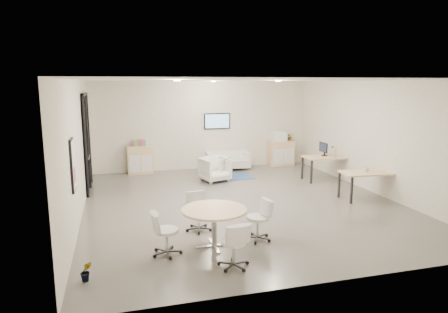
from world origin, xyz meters
name	(u,v)px	position (x,y,z in m)	size (l,w,h in m)	color
room_shell	(241,143)	(0.00, 0.00, 1.60)	(9.60, 10.60, 4.80)	#585651
glass_door	(87,139)	(-3.95, 2.51, 1.50)	(0.09, 1.90, 2.85)	black
artwork	(73,165)	(-3.97, -1.60, 1.55)	(0.05, 0.54, 1.04)	black
wall_tv	(217,121)	(0.50, 4.46, 1.75)	(0.98, 0.06, 0.58)	black
ceiling_spots	(225,81)	(-0.20, 0.83, 3.18)	(3.14, 4.14, 0.03)	#FFEAC6
sideboard_left	(140,160)	(-2.34, 4.25, 0.49)	(0.87, 0.45, 0.98)	#D8B282
sideboard_right	(281,153)	(2.98, 4.24, 0.48)	(0.96, 0.46, 0.96)	#D8B282
books	(138,143)	(-2.38, 4.25, 1.09)	(0.50, 0.14, 0.22)	red
printer	(279,136)	(2.89, 4.25, 1.13)	(0.59, 0.52, 0.37)	white
loveseat	(228,161)	(0.82, 4.11, 0.31)	(1.56, 0.82, 0.57)	silver
blue_rug	(229,177)	(0.49, 2.87, 0.01)	(1.53, 1.02, 0.01)	#2A4F81
armchair_left	(215,166)	(0.01, 2.85, 0.41)	(0.79, 0.74, 0.82)	silver
armchair_right	(215,168)	(-0.09, 2.46, 0.42)	(0.82, 0.77, 0.85)	silver
desk_rear	(326,159)	(3.45, 1.67, 0.70)	(1.54, 0.85, 0.78)	#D8B282
desk_front	(367,175)	(3.42, -0.57, 0.67)	(1.50, 0.85, 0.75)	#D8B282
monitor	(323,149)	(3.41, 1.82, 1.01)	(0.20, 0.50, 0.44)	black
round_table	(214,213)	(-1.40, -2.64, 0.68)	(1.25, 1.25, 0.76)	#D8B282
meeting_chairs	(214,226)	(-1.40, -2.64, 0.41)	(2.51, 2.51, 0.82)	white
plant_cabinet	(290,137)	(3.34, 4.27, 1.07)	(0.27, 0.30, 0.23)	#3F7F3F
plant_floor	(86,277)	(-3.70, -3.43, 0.07)	(0.18, 0.33, 0.15)	#3F7F3F
cup	(366,169)	(3.42, -0.52, 0.81)	(0.14, 0.11, 0.14)	white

